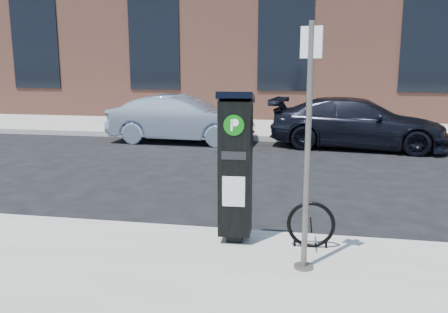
% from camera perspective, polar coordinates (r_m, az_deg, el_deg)
% --- Properties ---
extents(ground, '(120.00, 120.00, 0.00)m').
position_cam_1_polar(ground, '(6.36, 0.23, -10.04)').
color(ground, black).
rests_on(ground, ground).
extents(sidewalk_far, '(60.00, 12.00, 0.15)m').
position_cam_1_polar(sidewalk_far, '(19.98, 7.51, 4.82)').
color(sidewalk_far, gray).
rests_on(sidewalk_far, ground).
extents(curb_near, '(60.00, 0.12, 0.16)m').
position_cam_1_polar(curb_near, '(6.31, 0.20, -9.48)').
color(curb_near, '#9E9B93').
rests_on(curb_near, ground).
extents(curb_far, '(60.00, 0.12, 0.16)m').
position_cam_1_polar(curb_far, '(14.07, 6.13, 2.11)').
color(curb_far, '#9E9B93').
rests_on(curb_far, ground).
extents(building, '(28.00, 10.05, 8.25)m').
position_cam_1_polar(building, '(22.92, 8.22, 15.83)').
color(building, '#935743').
rests_on(building, ground).
extents(parking_kiosk, '(0.44, 0.39, 1.84)m').
position_cam_1_polar(parking_kiosk, '(5.68, 1.38, -1.14)').
color(parking_kiosk, black).
rests_on(parking_kiosk, sidewalk_near).
extents(sign_pole, '(0.22, 0.20, 2.56)m').
position_cam_1_polar(sign_pole, '(4.90, 10.02, 0.60)').
color(sign_pole, '#56504C').
rests_on(sign_pole, sidewalk_near).
extents(bike_rack, '(0.57, 0.06, 0.57)m').
position_cam_1_polar(bike_rack, '(5.75, 10.42, -8.09)').
color(bike_rack, black).
rests_on(bike_rack, sidewalk_near).
extents(car_silver, '(4.19, 1.56, 1.37)m').
position_cam_1_polar(car_silver, '(13.84, -5.16, 4.53)').
color(car_silver, '#93A3BB').
rests_on(car_silver, ground).
extents(car_dark, '(4.88, 2.46, 1.36)m').
position_cam_1_polar(car_dark, '(13.38, 15.78, 3.89)').
color(car_dark, black).
rests_on(car_dark, ground).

